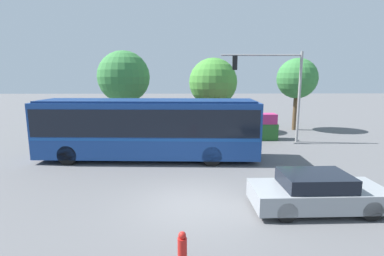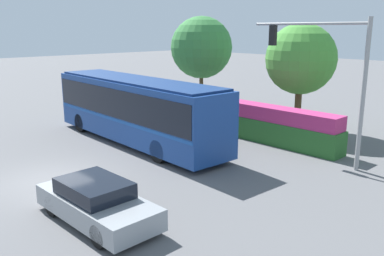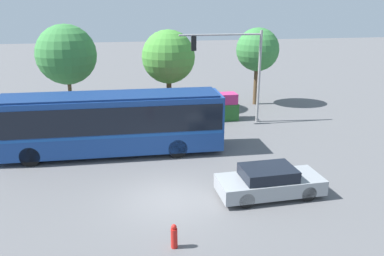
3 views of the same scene
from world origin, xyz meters
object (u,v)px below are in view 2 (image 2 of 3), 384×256
object	(u,v)px
street_tree_left	(201,48)
street_tree_centre	(301,59)
sedan_foreground	(97,202)
traffic_light_pole	(332,67)
city_bus	(136,107)

from	to	relation	value
street_tree_left	street_tree_centre	distance (m)	7.02
sedan_foreground	traffic_light_pole	world-z (taller)	traffic_light_pole
city_bus	traffic_light_pole	size ratio (longest dim) A/B	1.93
sedan_foreground	street_tree_centre	distance (m)	14.71
city_bus	street_tree_centre	bearing A→B (deg)	-115.04
traffic_light_pole	street_tree_centre	distance (m)	5.73
traffic_light_pole	street_tree_centre	xyz separation A→B (m)	(-4.00, 4.10, -0.10)
city_bus	traffic_light_pole	bearing A→B (deg)	-151.72
sedan_foreground	street_tree_left	size ratio (longest dim) A/B	0.68
traffic_light_pole	street_tree_left	xyz separation A→B (m)	(-10.98, 3.39, 0.32)
city_bus	street_tree_left	size ratio (longest dim) A/B	1.83
city_bus	sedan_foreground	xyz separation A→B (m)	(6.38, -6.08, -1.22)
sedan_foreground	traffic_light_pole	bearing A→B (deg)	78.77
city_bus	street_tree_left	xyz separation A→B (m)	(-2.78, 7.36, 2.57)
city_bus	street_tree_left	distance (m)	8.28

